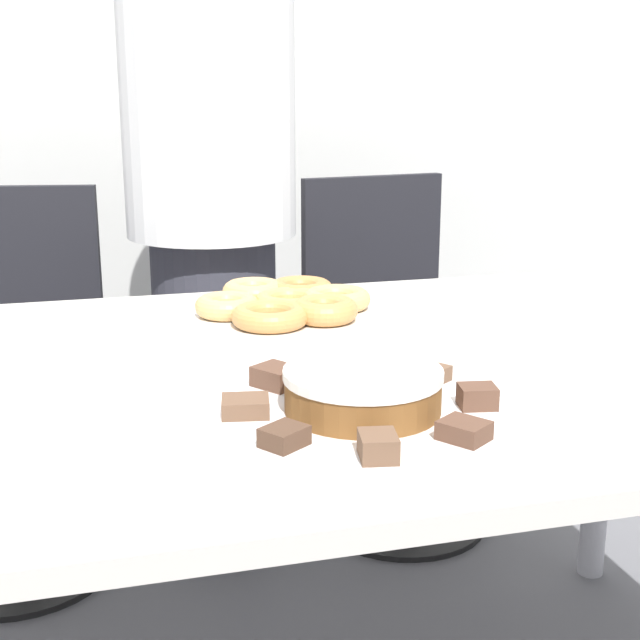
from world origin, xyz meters
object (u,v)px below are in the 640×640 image
at_px(office_chair_right, 395,362).
at_px(plate_donuts, 290,314).
at_px(napkin, 635,325).
at_px(person_standing, 210,217).
at_px(office_chair_left, 12,394).
at_px(frosted_cake, 363,390).
at_px(plate_cake, 362,414).

xyz_separation_m(office_chair_right, plate_donuts, (-0.42, -0.59, 0.31)).
bearing_deg(napkin, plate_donuts, 158.23).
bearing_deg(person_standing, plate_donuts, -84.03).
xyz_separation_m(plate_donuts, napkin, (0.55, -0.22, -0.00)).
height_order(office_chair_left, frosted_cake, office_chair_left).
xyz_separation_m(plate_cake, plate_donuts, (0.03, 0.51, 0.00)).
relative_size(plate_donuts, napkin, 3.35).
bearing_deg(napkin, office_chair_right, 99.27).
relative_size(office_chair_right, frosted_cake, 4.54).
relative_size(plate_donuts, frosted_cake, 2.00).
bearing_deg(frosted_cake, office_chair_left, 114.64).
xyz_separation_m(plate_cake, frosted_cake, (0.00, 0.00, 0.03)).
distance_m(office_chair_right, plate_donuts, 0.79).
xyz_separation_m(person_standing, office_chair_right, (0.48, 0.03, -0.40)).
distance_m(frosted_cake, napkin, 0.65).
height_order(person_standing, plate_cake, person_standing).
bearing_deg(plate_cake, office_chair_left, 114.64).
xyz_separation_m(plate_cake, napkin, (0.58, 0.29, -0.00)).
distance_m(office_chair_left, frosted_cake, 1.26).
distance_m(person_standing, plate_cake, 1.07).
distance_m(office_chair_right, plate_cake, 1.23).
height_order(frosted_cake, napkin, frosted_cake).
distance_m(office_chair_left, office_chair_right, 0.95).
xyz_separation_m(person_standing, napkin, (0.61, -0.78, -0.10)).
bearing_deg(office_chair_left, plate_cake, -55.17).
height_order(person_standing, office_chair_right, person_standing).
bearing_deg(frosted_cake, napkin, 26.41).
bearing_deg(person_standing, napkin, -52.05).
relative_size(office_chair_left, napkin, 7.60).
relative_size(office_chair_left, plate_donuts, 2.27).
bearing_deg(office_chair_left, office_chair_right, 10.21).
height_order(person_standing, office_chair_left, person_standing).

